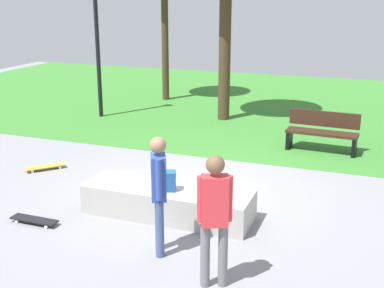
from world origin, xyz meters
TOP-DOWN VIEW (x-y plane):
  - ground_plane at (0.00, 0.00)m, footprint 28.00×28.00m
  - grass_lawn at (0.00, 7.95)m, footprint 26.60×12.11m
  - concrete_ledge at (-0.11, -1.18)m, footprint 2.77×0.85m
  - backpack_on_ledge at (-0.08, -1.28)m, footprint 0.33×0.28m
  - skater_performing_trick at (1.24, -2.89)m, footprint 0.40×0.31m
  - skater_watching at (0.27, -2.36)m, footprint 0.32×0.40m
  - skateboard_by_ledge at (-1.98, -2.21)m, footprint 0.80×0.20m
  - skateboard_spare at (-3.36, -0.02)m, footprint 0.69×0.73m
  - park_bench_near_lamppost at (1.84, 3.29)m, footprint 1.63×0.57m
  - lamp_post at (-4.66, 4.48)m, footprint 0.28×0.28m

SIDE VIEW (x-z plane):
  - ground_plane at x=0.00m, z-range 0.00..0.00m
  - grass_lawn at x=0.00m, z-range 0.00..0.01m
  - skateboard_by_ledge at x=-1.98m, z-range 0.02..0.10m
  - skateboard_spare at x=-3.36m, z-range 0.02..0.10m
  - concrete_ledge at x=-0.11m, z-range 0.00..0.49m
  - park_bench_near_lamppost at x=1.84m, z-range 0.03..0.94m
  - backpack_on_ledge at x=-0.08m, z-range 0.49..0.81m
  - skater_watching at x=0.27m, z-range 0.14..1.85m
  - skater_performing_trick at x=1.24m, z-range 0.15..1.87m
  - lamp_post at x=-4.66m, z-range 0.47..5.23m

